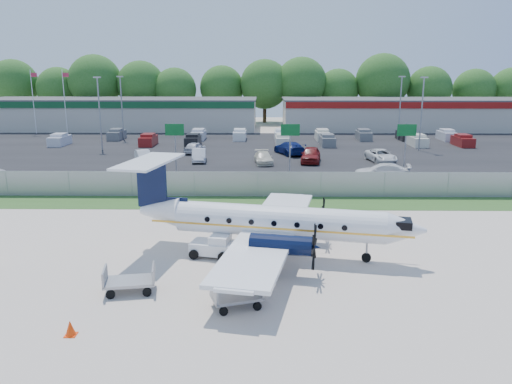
{
  "coord_description": "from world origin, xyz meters",
  "views": [
    {
      "loc": [
        0.45,
        -24.45,
        9.65
      ],
      "look_at": [
        0.0,
        6.0,
        2.3
      ],
      "focal_mm": 35.0,
      "sensor_mm": 36.0,
      "label": 1
    }
  ],
  "objects_px": {
    "aircraft": "(273,221)",
    "pushback_tug": "(214,246)",
    "baggage_cart_near": "(237,296)",
    "baggage_cart_far": "(130,280)"
  },
  "relations": [
    {
      "from": "pushback_tug",
      "to": "baggage_cart_near",
      "type": "bearing_deg",
      "value": -75.63
    },
    {
      "from": "pushback_tug",
      "to": "baggage_cart_far",
      "type": "height_order",
      "value": "pushback_tug"
    },
    {
      "from": "aircraft",
      "to": "pushback_tug",
      "type": "relative_size",
      "value": 6.59
    },
    {
      "from": "aircraft",
      "to": "baggage_cart_far",
      "type": "bearing_deg",
      "value": -143.87
    },
    {
      "from": "baggage_cart_near",
      "to": "aircraft",
      "type": "bearing_deg",
      "value": 75.46
    },
    {
      "from": "aircraft",
      "to": "baggage_cart_near",
      "type": "xyz_separation_m",
      "value": [
        -1.6,
        -6.17,
        -1.41
      ]
    },
    {
      "from": "baggage_cart_far",
      "to": "aircraft",
      "type": "bearing_deg",
      "value": 36.13
    },
    {
      "from": "pushback_tug",
      "to": "baggage_cart_near",
      "type": "xyz_separation_m",
      "value": [
        1.52,
        -5.95,
        -0.07
      ]
    },
    {
      "from": "baggage_cart_near",
      "to": "baggage_cart_far",
      "type": "height_order",
      "value": "baggage_cart_far"
    },
    {
      "from": "aircraft",
      "to": "baggage_cart_far",
      "type": "xyz_separation_m",
      "value": [
        -6.49,
        -4.74,
        -1.36
      ]
    }
  ]
}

